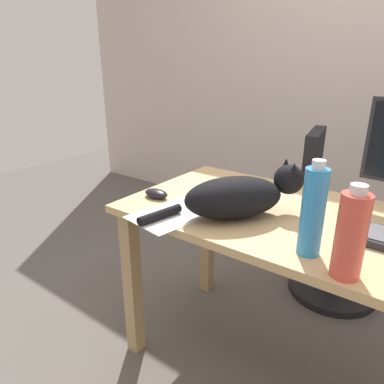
% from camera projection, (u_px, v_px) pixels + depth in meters
% --- Properties ---
extents(desk, '(1.58, 0.70, 0.73)m').
position_uv_depth(desk, '(334.00, 252.00, 1.23)').
color(desk, tan).
rests_on(desk, ground_plane).
extents(office_chair, '(0.49, 0.48, 0.92)m').
position_uv_depth(office_chair, '(331.00, 228.00, 1.92)').
color(office_chair, black).
rests_on(office_chair, ground_plane).
extents(cat, '(0.42, 0.49, 0.20)m').
position_uv_depth(cat, '(240.00, 195.00, 1.25)').
color(cat, black).
rests_on(cat, desk).
extents(computer_mouse, '(0.11, 0.06, 0.04)m').
position_uv_depth(computer_mouse, '(156.00, 193.00, 1.45)').
color(computer_mouse, black).
rests_on(computer_mouse, desk).
extents(paper_sheet, '(0.25, 0.33, 0.00)m').
position_uv_depth(paper_sheet, '(172.00, 214.00, 1.29)').
color(paper_sheet, white).
rests_on(paper_sheet, desk).
extents(water_bottle, '(0.07, 0.07, 0.28)m').
position_uv_depth(water_bottle, '(313.00, 211.00, 0.98)').
color(water_bottle, '#2D8CD1').
rests_on(water_bottle, desk).
extents(spray_bottle, '(0.08, 0.08, 0.25)m').
position_uv_depth(spray_bottle, '(351.00, 235.00, 0.88)').
color(spray_bottle, '#D84C3D').
rests_on(spray_bottle, desk).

